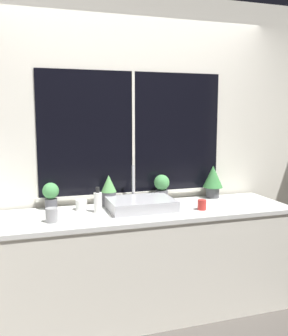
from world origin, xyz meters
name	(u,v)px	position (x,y,z in m)	size (l,w,h in m)	color
ground_plane	(159,333)	(0.00, 0.00, 0.00)	(14.00, 14.00, 0.00)	#4C4742
wall_back	(132,149)	(0.00, 0.73, 1.35)	(8.00, 0.09, 2.70)	silver
wall_right	(281,139)	(2.18, 1.50, 1.35)	(0.06, 7.00, 2.70)	silver
counter	(146,262)	(0.00, 0.33, 0.44)	(2.46, 0.69, 0.88)	silver
sink	(141,204)	(-0.03, 0.37, 0.93)	(0.53, 0.45, 0.34)	#ADADB2
potted_plant_far_left	(51,194)	(-0.74, 0.59, 1.01)	(0.13, 0.13, 0.22)	#4C4C51
potted_plant_center_left	(109,190)	(-0.25, 0.59, 1.02)	(0.13, 0.13, 0.26)	#4C4C51
potted_plant_center_right	(162,187)	(0.23, 0.59, 1.02)	(0.14, 0.14, 0.24)	#4C4C51
potted_plant_far_right	(213,179)	(0.75, 0.59, 1.06)	(0.19, 0.19, 0.30)	#4C4C51
soap_bottle	(98,202)	(-0.38, 0.39, 0.97)	(0.07, 0.07, 0.21)	white
mug_red	(202,205)	(0.44, 0.21, 0.93)	(0.07, 0.07, 0.08)	#B72D28
mug_grey	(52,215)	(-0.76, 0.21, 0.94)	(0.09, 0.09, 0.10)	gray
mug_white	(81,205)	(-0.50, 0.51, 0.93)	(0.09, 0.09, 0.08)	white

